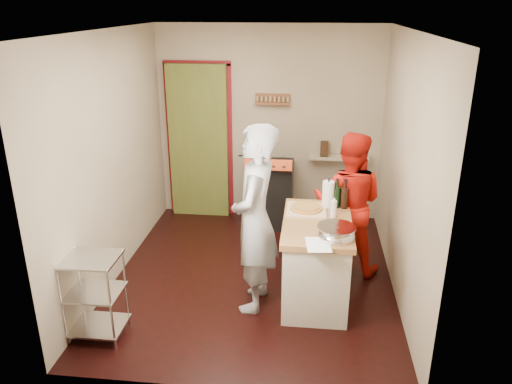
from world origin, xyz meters
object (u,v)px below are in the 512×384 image
island (316,257)px  person_stripe (255,220)px  person_red (348,204)px  wire_shelving (94,293)px  stove (270,192)px

island → person_stripe: bearing=-162.7°
person_red → island: bearing=72.7°
wire_shelving → person_red: (2.28, 1.48, 0.36)m
island → person_red: bearing=62.2°
island → wire_shelving: bearing=-156.4°
wire_shelving → stove: bearing=63.1°
island → stove: bearing=109.3°
wire_shelving → person_red: 2.74m
wire_shelving → person_stripe: size_ratio=0.43×
island → person_stripe: person_stripe is taller
person_red → stove: bearing=-39.8°
island → person_red: (0.33, 0.63, 0.34)m
island → person_red: size_ratio=0.77×
stove → island: size_ratio=0.81×
person_stripe → person_red: person_stripe is taller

